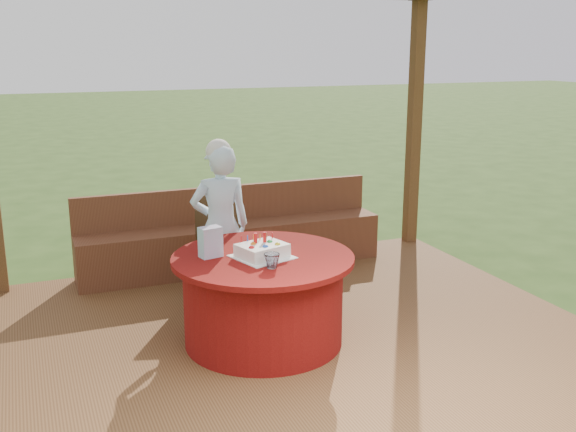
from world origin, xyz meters
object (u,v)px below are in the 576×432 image
(chair, at_px, (219,240))
(drinking_glass, at_px, (272,261))
(bench, at_px, (233,242))
(elderly_woman, at_px, (220,223))
(table, at_px, (263,298))
(gift_bag, at_px, (210,242))
(birthday_cake, at_px, (262,250))

(chair, height_order, drinking_glass, chair)
(bench, xyz_separation_m, elderly_woman, (-0.37, -0.86, 0.44))
(table, height_order, chair, chair)
(table, height_order, gift_bag, gift_bag)
(table, height_order, birthday_cake, birthday_cake)
(elderly_woman, xyz_separation_m, birthday_cake, (0.05, -0.89, 0.01))
(bench, bearing_deg, birthday_cake, -100.18)
(gift_bag, bearing_deg, table, -30.55)
(gift_bag, bearing_deg, elderly_woman, 56.31)
(bench, height_order, birthday_cake, birthday_cake)
(gift_bag, distance_m, drinking_glass, 0.52)
(elderly_woman, relative_size, drinking_glass, 12.77)
(chair, xyz_separation_m, elderly_woman, (-0.06, -0.29, 0.24))
(bench, xyz_separation_m, gift_bag, (-0.66, -1.60, 0.52))
(birthday_cake, distance_m, gift_bag, 0.38)
(bench, distance_m, elderly_woman, 1.04)
(drinking_glass, bearing_deg, chair, 88.73)
(table, relative_size, gift_bag, 6.00)
(bench, height_order, gift_bag, gift_bag)
(gift_bag, xyz_separation_m, drinking_glass, (0.32, -0.40, -0.06))
(table, bearing_deg, gift_bag, 161.84)
(drinking_glass, bearing_deg, elderly_woman, 91.56)
(table, xyz_separation_m, birthday_cake, (-0.02, -0.03, 0.38))
(chair, distance_m, drinking_glass, 1.45)
(bench, bearing_deg, table, -99.82)
(bench, relative_size, table, 2.26)
(chair, xyz_separation_m, birthday_cake, (-0.01, -1.18, 0.25))
(elderly_woman, bearing_deg, chair, 77.80)
(bench, xyz_separation_m, table, (-0.30, -1.72, 0.08))
(bench, relative_size, birthday_cake, 6.48)
(chair, distance_m, elderly_woman, 0.38)
(birthday_cake, relative_size, drinking_glass, 4.17)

